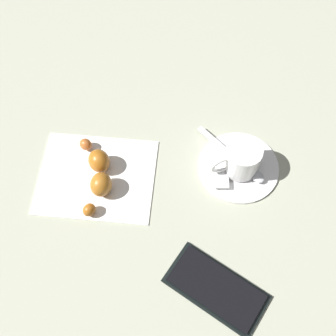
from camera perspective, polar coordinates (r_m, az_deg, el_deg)
The scene contains 8 objects.
ground_plane at distance 0.71m, azimuth -0.92°, elevation -0.30°, with size 1.80×1.80×0.00m, color #A7AA93.
saucer at distance 0.72m, azimuth 9.29°, elevation 0.21°, with size 0.13×0.13×0.01m, color white.
espresso_cup at distance 0.69m, azimuth 9.61°, elevation 1.20°, with size 0.07×0.06×0.05m.
teaspoon at distance 0.72m, azimuth 9.52°, elevation 0.69°, with size 0.13×0.08×0.01m.
sugar_packet at distance 0.70m, azimuth 6.96°, elevation -0.21°, with size 0.07×0.02×0.01m, color white.
napkin at distance 0.71m, azimuth -9.37°, elevation -1.10°, with size 0.19×0.15×0.00m, color white.
croissant at distance 0.69m, azimuth -9.18°, elevation -0.66°, with size 0.09×0.13×0.04m.
cell_phone at distance 0.65m, azimuth 6.35°, elevation -15.46°, with size 0.16×0.11×0.01m.
Camera 1 is at (0.11, -0.31, 0.63)m, focal length 46.34 mm.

